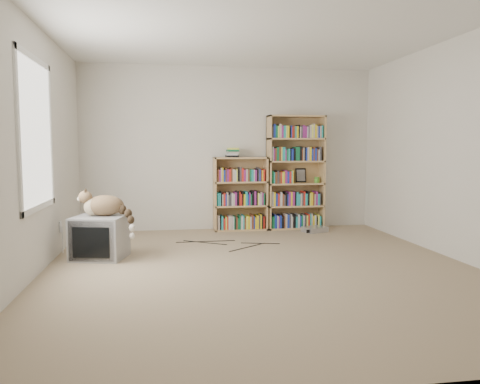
{
  "coord_description": "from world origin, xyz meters",
  "views": [
    {
      "loc": [
        -0.98,
        -4.71,
        1.26
      ],
      "look_at": [
        -0.07,
        1.0,
        0.72
      ],
      "focal_mm": 35.0,
      "sensor_mm": 36.0,
      "label": 1
    }
  ],
  "objects": [
    {
      "name": "floor",
      "position": [
        0.0,
        0.0,
        0.0
      ],
      "size": [
        4.5,
        5.0,
        0.01
      ],
      "primitive_type": "cube",
      "color": "tan",
      "rests_on": "ground"
    },
    {
      "name": "wall_back",
      "position": [
        0.0,
        2.5,
        1.25
      ],
      "size": [
        4.5,
        0.02,
        2.5
      ],
      "primitive_type": "cube",
      "color": "silver",
      "rests_on": "floor"
    },
    {
      "name": "wall_front",
      "position": [
        0.0,
        -2.5,
        1.25
      ],
      "size": [
        4.5,
        0.02,
        2.5
      ],
      "primitive_type": "cube",
      "color": "silver",
      "rests_on": "floor"
    },
    {
      "name": "wall_left",
      "position": [
        -2.25,
        0.0,
        1.25
      ],
      "size": [
        0.02,
        5.0,
        2.5
      ],
      "primitive_type": "cube",
      "color": "silver",
      "rests_on": "floor"
    },
    {
      "name": "wall_right",
      "position": [
        2.25,
        0.0,
        1.25
      ],
      "size": [
        0.02,
        5.0,
        2.5
      ],
      "primitive_type": "cube",
      "color": "silver",
      "rests_on": "floor"
    },
    {
      "name": "ceiling",
      "position": [
        0.0,
        0.0,
        2.5
      ],
      "size": [
        4.5,
        5.0,
        0.02
      ],
      "primitive_type": "cube",
      "color": "white",
      "rests_on": "wall_back"
    },
    {
      "name": "window",
      "position": [
        -2.24,
        0.2,
        1.4
      ],
      "size": [
        0.02,
        1.22,
        1.52
      ],
      "primitive_type": "cube",
      "color": "white",
      "rests_on": "wall_left"
    },
    {
      "name": "crt_tv",
      "position": [
        -1.74,
        0.75,
        0.24
      ],
      "size": [
        0.66,
        0.62,
        0.49
      ],
      "rotation": [
        0.0,
        0.0,
        -0.24
      ],
      "color": "#939395",
      "rests_on": "floor"
    },
    {
      "name": "cat",
      "position": [
        -1.64,
        0.76,
        0.57
      ],
      "size": [
        0.66,
        0.47,
        0.52
      ],
      "rotation": [
        0.0,
        0.0,
        0.08
      ],
      "color": "#3A2817",
      "rests_on": "crt_tv"
    },
    {
      "name": "bookcase_tall",
      "position": [
        1.02,
        2.36,
        0.84
      ],
      "size": [
        0.88,
        0.3,
        1.76
      ],
      "color": "tan",
      "rests_on": "floor"
    },
    {
      "name": "bookcase_short",
      "position": [
        0.14,
        2.36,
        0.51
      ],
      "size": [
        0.82,
        0.3,
        1.12
      ],
      "color": "tan",
      "rests_on": "floor"
    },
    {
      "name": "book_stack",
      "position": [
        0.03,
        2.35,
        1.19
      ],
      "size": [
        0.2,
        0.27,
        0.14
      ],
      "primitive_type": "cube",
      "color": "red",
      "rests_on": "bookcase_short"
    },
    {
      "name": "green_mug",
      "position": [
        1.36,
        2.34,
        0.76
      ],
      "size": [
        0.08,
        0.08,
        0.09
      ],
      "primitive_type": "cylinder",
      "color": "#4D9B2C",
      "rests_on": "bookcase_tall"
    },
    {
      "name": "framed_print",
      "position": [
        1.13,
        2.44,
        0.83
      ],
      "size": [
        0.17,
        0.05,
        0.22
      ],
      "primitive_type": "cube",
      "rotation": [
        -0.17,
        0.0,
        0.0
      ],
      "color": "black",
      "rests_on": "bookcase_tall"
    },
    {
      "name": "dvd_player",
      "position": [
        1.22,
        1.99,
        0.04
      ],
      "size": [
        0.41,
        0.35,
        0.08
      ],
      "primitive_type": "cube",
      "rotation": [
        0.0,
        0.0,
        0.37
      ],
      "color": "#A8A8AD",
      "rests_on": "floor"
    },
    {
      "name": "wall_outlet",
      "position": [
        -2.24,
        1.1,
        0.32
      ],
      "size": [
        0.01,
        0.08,
        0.13
      ],
      "primitive_type": "cube",
      "color": "silver",
      "rests_on": "wall_left"
    },
    {
      "name": "floor_cables",
      "position": [
        -0.02,
        1.3,
        0.0
      ],
      "size": [
        1.2,
        0.7,
        0.01
      ],
      "primitive_type": null,
      "color": "black",
      "rests_on": "floor"
    }
  ]
}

